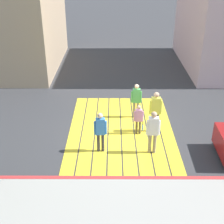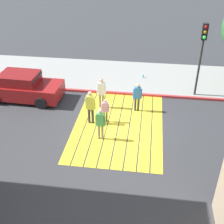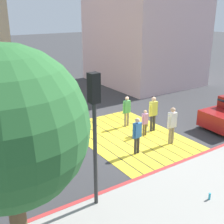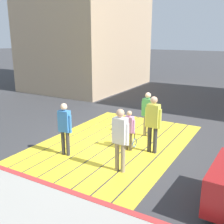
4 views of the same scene
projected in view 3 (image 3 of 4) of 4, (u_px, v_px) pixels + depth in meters
The scene contains 12 objects.
ground_plane at pixel (130, 137), 14.16m from camera, with size 120.00×120.00×0.00m, color #38383A.
crosswalk_stripes at pixel (130, 137), 14.16m from camera, with size 6.40×4.35×0.01m.
curb_painted at pixel (179, 164), 11.60m from camera, with size 0.16×40.00×0.13m, color #BC3333.
building_far_south at pixel (144, 30), 23.51m from camera, with size 8.00×7.04×8.37m.
traffic_light_corner at pixel (94, 115), 8.22m from camera, with size 0.39×0.28×4.24m.
street_tree at pixel (8, 130), 5.69m from camera, with size 3.20×3.20×5.32m.
water_bottle at pixel (210, 196), 9.31m from camera, with size 0.07×0.07×0.22m, color #33A5BF.
pedestrian_adult_lead at pixel (172, 123), 13.13m from camera, with size 0.23×0.51×1.74m.
pedestrian_adult_trailing at pixel (153, 111), 14.50m from camera, with size 0.23×0.52×1.79m.
pedestrian_adult_side at pixel (127, 109), 15.14m from camera, with size 0.23×0.48×1.62m.
pedestrian_teen_behind at pixel (137, 133), 12.22m from camera, with size 0.24×0.48×1.63m.
pedestrian_child_with_racket at pixel (145, 121), 14.08m from camera, with size 0.28×0.40×1.31m.
Camera 3 is at (-10.27, 7.93, 5.86)m, focal length 47.09 mm.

